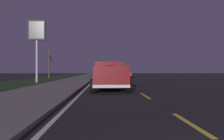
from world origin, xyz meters
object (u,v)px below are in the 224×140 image
object	(u,v)px
pickup_truck	(109,75)
gas_price_sign	(37,36)
sedan_red	(126,73)
bare_tree_far	(49,63)
sedan_green	(107,74)

from	to	relation	value
pickup_truck	gas_price_sign	world-z (taller)	gas_price_sign
pickup_truck	gas_price_sign	xyz separation A→B (m)	(9.63, 7.65, 4.10)
sedan_red	bare_tree_far	size ratio (longest dim) A/B	0.91
gas_price_sign	bare_tree_far	xyz separation A→B (m)	(12.85, 1.91, -2.52)
sedan_red	bare_tree_far	bearing A→B (deg)	99.52
bare_tree_far	pickup_truck	bearing A→B (deg)	-156.97
sedan_green	bare_tree_far	xyz separation A→B (m)	(4.40, 9.67, 1.77)
sedan_red	gas_price_sign	bearing A→B (deg)	143.41
gas_price_sign	sedan_green	bearing A→B (deg)	-42.57
sedan_green	gas_price_sign	size ratio (longest dim) A/B	0.65
pickup_truck	bare_tree_far	world-z (taller)	bare_tree_far
gas_price_sign	bare_tree_far	distance (m)	13.23
gas_price_sign	sedan_red	bearing A→B (deg)	-36.59
sedan_red	gas_price_sign	xyz separation A→B (m)	(-15.04, 11.17, 4.29)
pickup_truck	sedan_red	xyz separation A→B (m)	(24.67, -3.52, -0.20)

